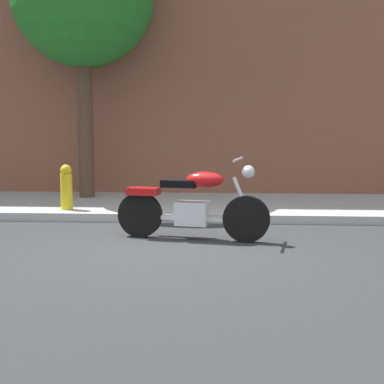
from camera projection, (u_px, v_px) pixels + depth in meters
ground_plane at (166, 247)px, 7.04m from camera, size 60.00×60.00×0.00m
sidewalk at (185, 206)px, 10.24m from camera, size 23.49×2.94×0.14m
building_facade at (191, 0)px, 11.46m from camera, size 23.49×0.50×8.35m
motorcycle at (192, 206)px, 7.48m from camera, size 2.11×0.77×1.13m
fire_hydrant at (67, 191)px, 9.30m from camera, size 0.20×0.20×0.91m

